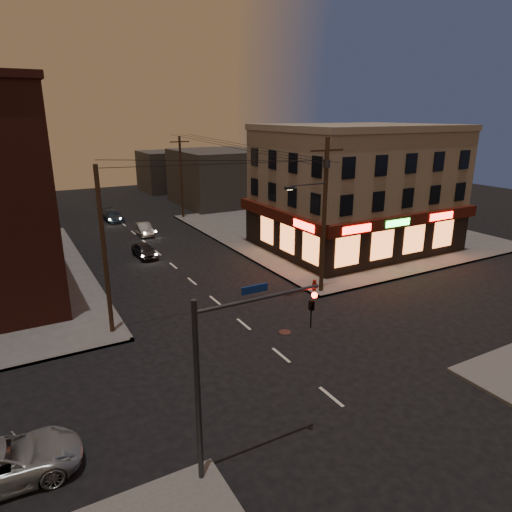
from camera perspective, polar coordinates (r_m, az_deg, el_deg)
ground at (r=23.27m, az=3.15°, el=-12.28°), size 120.00×120.00×0.00m
sidewalk_ne at (r=47.59m, az=9.35°, el=3.25°), size 24.00×28.00×0.15m
pizza_building at (r=41.06m, az=12.25°, el=8.37°), size 15.85×12.85×10.50m
bg_building_ne_a at (r=60.93m, az=-4.81°, el=9.77°), size 10.00×12.00×7.00m
bg_building_ne_b at (r=73.22m, az=-10.88°, el=10.40°), size 8.00×8.00×6.00m
utility_pole_main at (r=29.39m, az=8.38°, el=5.93°), size 4.20×0.44×10.00m
utility_pole_far at (r=52.58m, az=-9.32°, el=9.66°), size 0.26×0.26×9.00m
utility_pole_west at (r=24.84m, az=-18.43°, el=0.45°), size 0.24×0.24×9.00m
traffic_signal at (r=14.59m, az=-3.57°, el=-12.87°), size 4.49×0.32×6.47m
suv_cross at (r=18.14m, az=-29.24°, el=-21.75°), size 5.04×2.44×1.38m
sedan_near at (r=39.14m, az=-13.77°, el=0.69°), size 1.61×3.60×1.20m
sedan_mid at (r=46.45m, az=-13.81°, el=3.29°), size 1.45×3.68×1.19m
sedan_far at (r=53.53m, az=-17.52°, el=4.83°), size 2.05×4.34×1.22m
fire_hydrant at (r=30.81m, az=7.32°, el=-3.53°), size 0.35×0.35×0.79m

